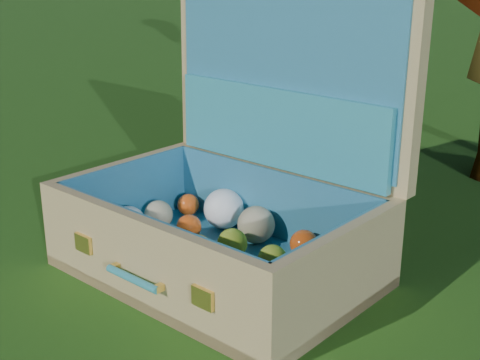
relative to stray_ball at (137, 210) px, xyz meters
name	(u,v)px	position (x,y,z in m)	size (l,w,h in m)	color
ground	(242,274)	(0.42, -0.10, -0.03)	(60.00, 60.00, 0.00)	#215114
stray_ball	(137,210)	(0.00, 0.00, 0.00)	(0.06, 0.06, 0.06)	teal
suitcase	(240,188)	(0.38, -0.05, 0.16)	(0.74, 0.58, 0.66)	tan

